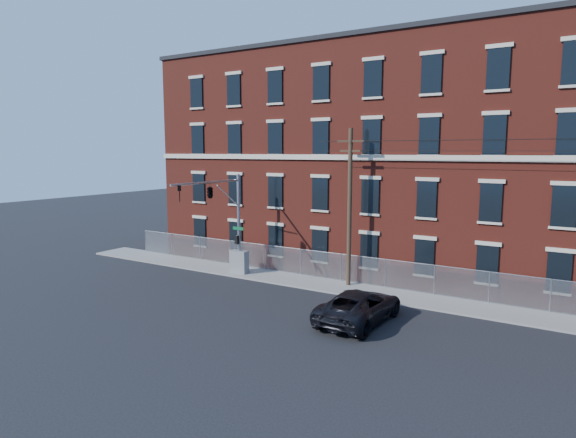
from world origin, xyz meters
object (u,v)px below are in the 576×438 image
(traffic_signal_mast, at_px, (217,202))
(utility_cabinet, at_px, (239,262))
(utility_pole_near, at_px, (350,205))
(pickup_truck, at_px, (359,306))

(traffic_signal_mast, distance_m, utility_cabinet, 5.01)
(utility_cabinet, bearing_deg, traffic_signal_mast, -93.83)
(traffic_signal_mast, bearing_deg, utility_pole_near, 23.14)
(traffic_signal_mast, xyz_separation_m, utility_pole_near, (8.00, 3.42, -0.05))
(pickup_truck, relative_size, utility_cabinet, 3.76)
(traffic_signal_mast, relative_size, pickup_truck, 1.18)
(traffic_signal_mast, relative_size, utility_pole_near, 0.70)
(utility_pole_near, distance_m, pickup_truck, 8.08)
(utility_pole_near, distance_m, utility_cabinet, 9.18)
(utility_pole_near, bearing_deg, pickup_truck, -60.45)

